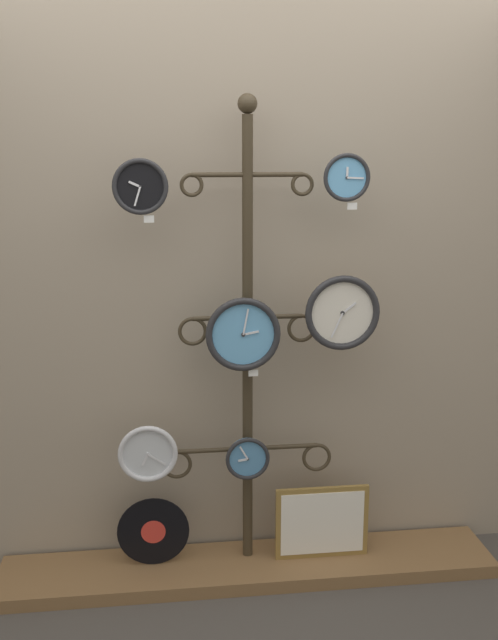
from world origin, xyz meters
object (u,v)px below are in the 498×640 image
object	(u,v)px
display_stand	(248,397)
clock_bottom_left	(148,453)
clock_top_right	(346,177)
clock_bottom_center	(248,458)
clock_middle_right	(342,313)
picture_frame	(322,522)
vinyl_record	(153,532)
clock_middle_center	(243,334)
clock_top_left	(140,187)

from	to	relation	value
display_stand	clock_bottom_left	bearing A→B (deg)	-167.46
clock_top_right	clock_bottom_center	size ratio (longest dim) A/B	1.00
display_stand	clock_bottom_center	bearing A→B (deg)	-97.32
clock_middle_right	clock_bottom_left	bearing A→B (deg)	-179.40
picture_frame	clock_bottom_left	bearing A→B (deg)	-177.34
clock_top_right	clock_bottom_left	size ratio (longest dim) A/B	0.77
clock_bottom_center	vinyl_record	world-z (taller)	clock_bottom_center
clock_top_right	clock_bottom_center	xyz separation A→B (m)	(-0.40, 0.02, -1.19)
clock_middle_center	clock_middle_right	world-z (taller)	clock_middle_right
clock_top_right	clock_bottom_center	distance (m)	1.25
clock_middle_center	vinyl_record	world-z (taller)	clock_middle_center
clock_top_right	clock_middle_center	distance (m)	0.76
display_stand	clock_middle_center	world-z (taller)	display_stand
display_stand	clock_bottom_center	world-z (taller)	display_stand
clock_top_right	clock_middle_right	distance (m)	0.55
clock_top_right	clock_middle_right	world-z (taller)	clock_top_right
display_stand	clock_top_right	world-z (taller)	display_stand
clock_middle_center	clock_bottom_left	xyz separation A→B (m)	(-0.40, 0.00, -0.50)
display_stand	clock_top_left	bearing A→B (deg)	-166.04
clock_bottom_center	clock_top_left	bearing A→B (deg)	-175.17
display_stand	vinyl_record	distance (m)	0.73
clock_top_left	clock_bottom_center	world-z (taller)	clock_top_left
clock_top_left	clock_bottom_left	world-z (taller)	clock_top_left
display_stand	picture_frame	distance (m)	0.67
vinyl_record	clock_top_left	bearing A→B (deg)	-95.57
display_stand	clock_top_right	distance (m)	1.02
clock_bottom_left	clock_bottom_center	size ratio (longest dim) A/B	1.30
clock_top_right	clock_bottom_left	xyz separation A→B (m)	(-0.82, -0.01, -1.13)
clock_top_right	picture_frame	distance (m)	1.52
clock_top_left	clock_bottom_left	distance (m)	1.10
picture_frame	display_stand	bearing A→B (deg)	169.48
display_stand	clock_bottom_left	world-z (taller)	display_stand
clock_bottom_left	picture_frame	xyz separation A→B (m)	(0.76, 0.04, -0.39)
clock_middle_center	clock_bottom_left	world-z (taller)	clock_middle_center
clock_bottom_left	vinyl_record	bearing A→B (deg)	79.67
clock_middle_center	clock_bottom_left	bearing A→B (deg)	179.37
clock_top_left	clock_middle_right	world-z (taller)	clock_top_left
clock_bottom_center	vinyl_record	size ratio (longest dim) A/B	0.61
vinyl_record	clock_bottom_center	bearing A→B (deg)	-5.28
clock_top_right	picture_frame	xyz separation A→B (m)	(-0.06, 0.03, -1.52)
clock_bottom_center	clock_middle_right	bearing A→B (deg)	-2.41
clock_top_left	clock_middle_center	world-z (taller)	clock_top_left
clock_middle_center	vinyl_record	distance (m)	0.98
clock_middle_center	clock_bottom_left	distance (m)	0.64
clock_bottom_center	display_stand	bearing A→B (deg)	82.68
display_stand	vinyl_record	xyz separation A→B (m)	(-0.42, -0.03, -0.59)
clock_top_right	clock_middle_center	xyz separation A→B (m)	(-0.42, -0.01, -0.63)
clock_middle_right	clock_bottom_center	size ratio (longest dim) A/B	1.66
vinyl_record	picture_frame	bearing A→B (deg)	-2.13
clock_top_right	clock_bottom_left	distance (m)	1.40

